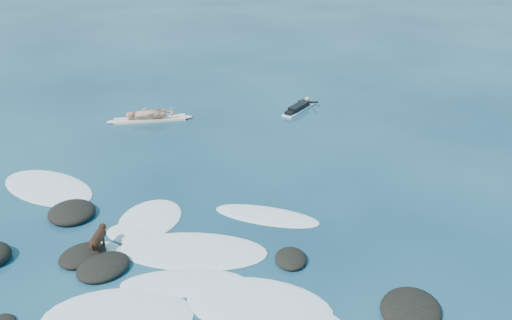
# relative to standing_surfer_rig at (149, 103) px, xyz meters

# --- Properties ---
(ground) EXTENTS (160.00, 160.00, 0.00)m
(ground) POSITION_rel_standing_surfer_rig_xyz_m (3.88, -8.33, -0.78)
(ground) COLOR #0A2642
(ground) RESTS_ON ground
(reef_rocks) EXTENTS (14.64, 7.31, 0.56)m
(reef_rocks) POSITION_rel_standing_surfer_rig_xyz_m (2.95, -10.62, -0.68)
(reef_rocks) COLOR black
(reef_rocks) RESTS_ON ground
(breaking_foam) EXTENTS (12.66, 8.21, 0.12)m
(breaking_foam) POSITION_rel_standing_surfer_rig_xyz_m (4.91, -9.26, -0.77)
(breaking_foam) COLOR white
(breaking_foam) RESTS_ON ground
(standing_surfer_rig) EXTENTS (3.29, 1.78, 1.98)m
(standing_surfer_rig) POSITION_rel_standing_surfer_rig_xyz_m (0.00, 0.00, 0.00)
(standing_surfer_rig) COLOR beige
(standing_surfer_rig) RESTS_ON ground
(paddling_surfer_rig) EXTENTS (1.30, 2.26, 0.40)m
(paddling_surfer_rig) POSITION_rel_standing_surfer_rig_xyz_m (5.71, 2.73, -0.65)
(paddling_surfer_rig) COLOR white
(paddling_surfer_rig) RESTS_ON ground
(dog) EXTENTS (0.37, 1.09, 0.69)m
(dog) POSITION_rel_standing_surfer_rig_xyz_m (2.64, -8.99, -0.32)
(dog) COLOR black
(dog) RESTS_ON ground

